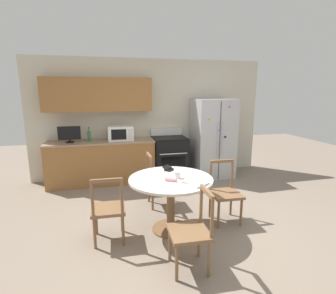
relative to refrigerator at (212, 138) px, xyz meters
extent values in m
plane|color=gray|center=(-1.33, -2.19, -0.87)|extent=(14.00, 14.00, 0.00)
cube|color=beige|center=(-1.33, 0.46, 0.43)|extent=(5.20, 0.10, 2.60)
cube|color=#936033|center=(-2.44, 0.24, 0.97)|extent=(2.17, 0.34, 0.68)
cube|color=#936033|center=(-2.44, 0.10, -0.44)|extent=(2.17, 0.62, 0.86)
cube|color=#997A5B|center=(-2.44, 0.10, 0.01)|extent=(2.20, 0.64, 0.03)
cube|color=#B2B5BA|center=(0.00, 0.00, 0.00)|extent=(0.86, 0.77, 1.74)
cube|color=#333333|center=(0.00, -0.39, 0.00)|extent=(0.01, 0.01, 1.67)
cylinder|color=silver|center=(-0.05, -0.40, 0.04)|extent=(0.02, 0.02, 0.73)
cylinder|color=silver|center=(0.05, -0.40, 0.04)|extent=(0.02, 0.02, 0.73)
cube|color=#338CD8|center=(-0.04, -0.39, 0.24)|extent=(0.06, 0.01, 0.04)
cube|color=yellow|center=(-0.25, -0.39, 0.47)|extent=(0.04, 0.01, 0.03)
cube|color=black|center=(0.12, -0.39, 0.09)|extent=(0.05, 0.01, 0.04)
cube|color=red|center=(0.19, -0.39, 0.72)|extent=(0.04, 0.01, 0.03)
cube|color=black|center=(-0.98, 0.07, -0.42)|extent=(0.72, 0.64, 0.90)
cube|color=black|center=(-0.98, -0.26, -0.51)|extent=(0.52, 0.01, 0.40)
cylinder|color=silver|center=(-0.98, -0.28, -0.24)|extent=(0.59, 0.02, 0.02)
cube|color=black|center=(-0.98, 0.07, 0.04)|extent=(0.72, 0.64, 0.02)
cube|color=white|center=(-0.98, 0.36, 0.13)|extent=(0.72, 0.06, 0.16)
cube|color=white|center=(-2.03, 0.10, 0.18)|extent=(0.52, 0.37, 0.30)
cube|color=black|center=(-2.08, -0.09, 0.18)|extent=(0.30, 0.01, 0.21)
cube|color=silver|center=(-1.84, -0.09, 0.18)|extent=(0.10, 0.01, 0.22)
cylinder|color=black|center=(-3.04, 0.06, 0.04)|extent=(0.16, 0.16, 0.02)
cylinder|color=black|center=(-3.04, 0.06, 0.07)|extent=(0.03, 0.03, 0.04)
cube|color=black|center=(-3.04, 0.06, 0.22)|extent=(0.43, 0.05, 0.27)
cylinder|color=#2D6B38|center=(-2.66, 0.11, 0.13)|extent=(0.07, 0.07, 0.20)
cylinder|color=#2D6B38|center=(-2.66, 0.11, 0.27)|extent=(0.03, 0.03, 0.08)
cylinder|color=#262626|center=(-2.66, 0.11, 0.32)|extent=(0.03, 0.03, 0.01)
cylinder|color=beige|center=(-1.51, -2.13, -0.13)|extent=(1.14, 1.14, 0.03)
cylinder|color=brown|center=(-1.51, -2.13, -0.50)|extent=(0.11, 0.11, 0.70)
cylinder|color=brown|center=(-1.51, -2.13, -0.86)|extent=(0.52, 0.52, 0.03)
cube|color=brown|center=(-0.67, -2.10, -0.44)|extent=(0.44, 0.44, 0.04)
cylinder|color=brown|center=(-0.50, -2.27, -0.67)|extent=(0.04, 0.04, 0.41)
cylinder|color=brown|center=(-0.85, -2.26, -0.67)|extent=(0.04, 0.04, 0.41)
cylinder|color=brown|center=(-0.49, -1.93, -0.67)|extent=(0.04, 0.04, 0.41)
cylinder|color=brown|center=(-0.83, -1.92, -0.67)|extent=(0.04, 0.04, 0.41)
cylinder|color=brown|center=(-0.49, -1.91, -0.20)|extent=(0.04, 0.04, 0.45)
cylinder|color=brown|center=(-0.83, -1.90, -0.20)|extent=(0.04, 0.04, 0.45)
cube|color=brown|center=(-0.66, -1.91, 0.01)|extent=(0.35, 0.05, 0.04)
cube|color=brown|center=(-1.48, -1.29, -0.44)|extent=(0.43, 0.43, 0.04)
cylinder|color=brown|center=(-1.31, -1.12, -0.67)|extent=(0.04, 0.04, 0.41)
cylinder|color=brown|center=(-1.30, -1.46, -0.67)|extent=(0.04, 0.04, 0.41)
cylinder|color=brown|center=(-1.65, -1.12, -0.67)|extent=(0.04, 0.04, 0.41)
cylinder|color=brown|center=(-1.65, -1.47, -0.67)|extent=(0.04, 0.04, 0.41)
cylinder|color=brown|center=(-1.67, -1.12, -0.20)|extent=(0.04, 0.04, 0.45)
cylinder|color=brown|center=(-1.66, -1.47, -0.20)|extent=(0.04, 0.04, 0.45)
cube|color=brown|center=(-1.67, -1.29, 0.01)|extent=(0.04, 0.34, 0.04)
cube|color=brown|center=(-1.52, -2.98, -0.44)|extent=(0.44, 0.44, 0.04)
cylinder|color=brown|center=(-1.70, -3.14, -0.67)|extent=(0.04, 0.04, 0.41)
cylinder|color=brown|center=(-1.69, -2.80, -0.67)|extent=(0.04, 0.04, 0.41)
cylinder|color=brown|center=(-1.36, -3.16, -0.67)|extent=(0.04, 0.04, 0.41)
cylinder|color=brown|center=(-1.35, -2.81, -0.67)|extent=(0.04, 0.04, 0.41)
cylinder|color=brown|center=(-1.34, -3.16, -0.20)|extent=(0.04, 0.04, 0.45)
cylinder|color=brown|center=(-1.33, -2.81, -0.20)|extent=(0.04, 0.04, 0.45)
cube|color=brown|center=(-1.34, -2.99, 0.01)|extent=(0.05, 0.35, 0.04)
cube|color=brown|center=(-2.35, -2.19, -0.44)|extent=(0.43, 0.43, 0.04)
cylinder|color=brown|center=(-2.52, -2.02, -0.67)|extent=(0.04, 0.04, 0.41)
cylinder|color=brown|center=(-2.18, -2.03, -0.67)|extent=(0.04, 0.04, 0.41)
cylinder|color=brown|center=(-2.53, -2.36, -0.67)|extent=(0.04, 0.04, 0.41)
cylinder|color=brown|center=(-2.19, -2.37, -0.67)|extent=(0.04, 0.04, 0.41)
cylinder|color=brown|center=(-2.53, -2.38, -0.20)|extent=(0.04, 0.04, 0.45)
cylinder|color=brown|center=(-2.19, -2.39, -0.20)|extent=(0.04, 0.04, 0.45)
cube|color=brown|center=(-2.36, -2.38, 0.01)|extent=(0.35, 0.05, 0.04)
cylinder|color=silver|center=(-1.42, -2.15, -0.07)|extent=(0.08, 0.08, 0.09)
cylinder|color=#4C8C59|center=(-1.42, -2.15, -0.09)|extent=(0.07, 0.07, 0.05)
cylinder|color=pink|center=(-1.54, -2.26, -0.09)|extent=(0.16, 0.13, 0.05)
cube|color=black|center=(-1.45, -1.79, -0.10)|extent=(0.15, 0.15, 0.03)
cube|color=black|center=(-1.47, -1.77, -0.07)|extent=(0.16, 0.15, 0.06)
cube|color=white|center=(-1.26, -2.41, -0.11)|extent=(0.31, 0.36, 0.01)
cube|color=beige|center=(-1.26, -2.41, -0.10)|extent=(0.33, 0.36, 0.01)
cube|color=silver|center=(-1.26, -2.41, -0.09)|extent=(0.34, 0.37, 0.01)
camera|label=1|loc=(-2.34, -5.40, 1.04)|focal=28.00mm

